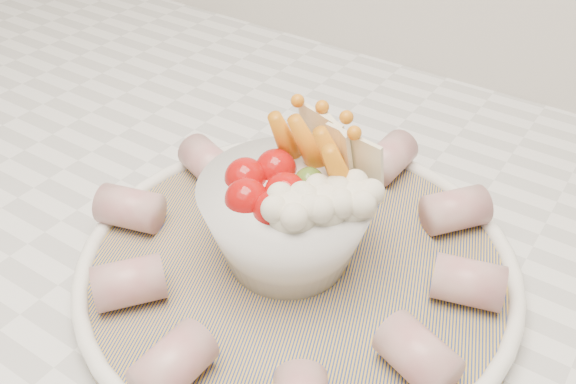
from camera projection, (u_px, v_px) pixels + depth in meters
The scene contains 3 objects.
serving_platter at pixel (298, 265), 0.48m from camera, with size 0.42×0.42×0.02m.
veggie_bowl at pixel (291, 213), 0.46m from camera, with size 0.13×0.13×0.11m.
cured_meat_rolls at pixel (297, 245), 0.47m from camera, with size 0.31×0.32×0.03m.
Camera 1 is at (0.33, 1.09, 1.27)m, focal length 40.00 mm.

